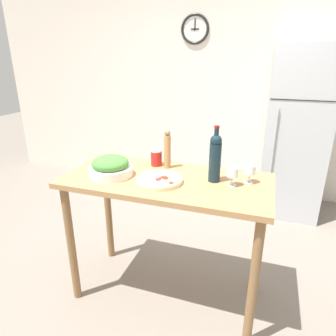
{
  "coord_description": "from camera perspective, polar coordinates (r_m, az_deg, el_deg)",
  "views": [
    {
      "loc": [
        0.6,
        -1.73,
        1.71
      ],
      "look_at": [
        0.0,
        0.03,
        1.0
      ],
      "focal_mm": 32.0,
      "sensor_mm": 36.0,
      "label": 1
    }
  ],
  "objects": [
    {
      "name": "wine_glass_far",
      "position": [
        1.95,
        15.32,
        -0.45
      ],
      "size": [
        0.07,
        0.07,
        0.12
      ],
      "color": "silver",
      "rests_on": "prep_counter"
    },
    {
      "name": "pepper_mill",
      "position": [
        2.12,
        -0.12,
        3.49
      ],
      "size": [
        0.05,
        0.05,
        0.28
      ],
      "color": "#AD7F51",
      "rests_on": "prep_counter"
    },
    {
      "name": "prep_counter",
      "position": [
        2.04,
        -0.29,
        -5.62
      ],
      "size": [
        1.36,
        0.64,
        0.94
      ],
      "color": "#A87A4C",
      "rests_on": "ground_plane"
    },
    {
      "name": "ground_plane",
      "position": [
        2.5,
        -0.26,
        -22.36
      ],
      "size": [
        14.0,
        14.0,
        0.0
      ],
      "primitive_type": "plane",
      "color": "slate"
    },
    {
      "name": "wine_bottle",
      "position": [
        1.9,
        8.97,
        2.12
      ],
      "size": [
        0.08,
        0.08,
        0.36
      ],
      "color": "#142833",
      "rests_on": "prep_counter"
    },
    {
      "name": "wine_glass_near",
      "position": [
        1.88,
        12.2,
        -0.95
      ],
      "size": [
        0.07,
        0.07,
        0.12
      ],
      "color": "silver",
      "rests_on": "prep_counter"
    },
    {
      "name": "salad_bowl",
      "position": [
        2.04,
        -10.9,
        0.24
      ],
      "size": [
        0.29,
        0.29,
        0.14
      ],
      "color": "white",
      "rests_on": "prep_counter"
    },
    {
      "name": "salt_canister",
      "position": [
        2.19,
        -2.23,
        2.01
      ],
      "size": [
        0.08,
        0.08,
        0.12
      ],
      "color": "#B2231E",
      "rests_on": "prep_counter"
    },
    {
      "name": "refrigerator",
      "position": [
        3.55,
        23.17,
        6.06
      ],
      "size": [
        0.62,
        0.7,
        1.82
      ],
      "color": "#B7BCC1",
      "rests_on": "ground_plane"
    },
    {
      "name": "homemade_pizza",
      "position": [
        1.91,
        -1.61,
        -2.27
      ],
      "size": [
        0.3,
        0.3,
        0.03
      ],
      "color": "beige",
      "rests_on": "prep_counter"
    },
    {
      "name": "wall_back",
      "position": [
        3.9,
        10.15,
        14.46
      ],
      "size": [
        6.4,
        0.09,
        2.6
      ],
      "color": "silver",
      "rests_on": "ground_plane"
    }
  ]
}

